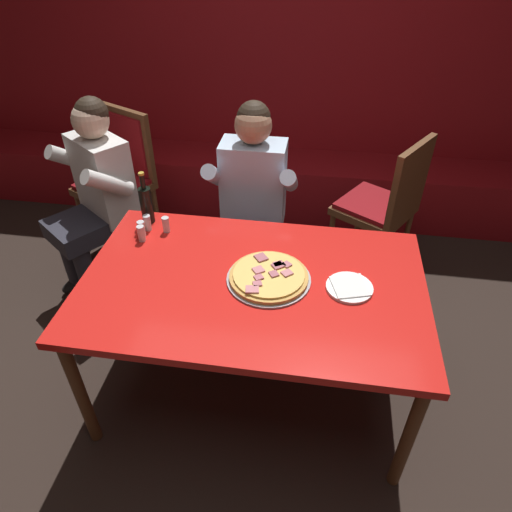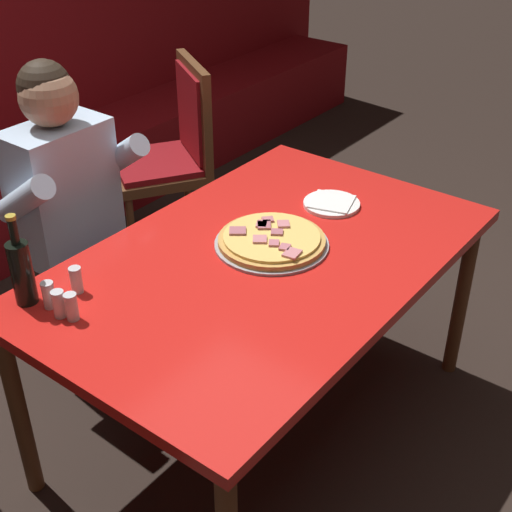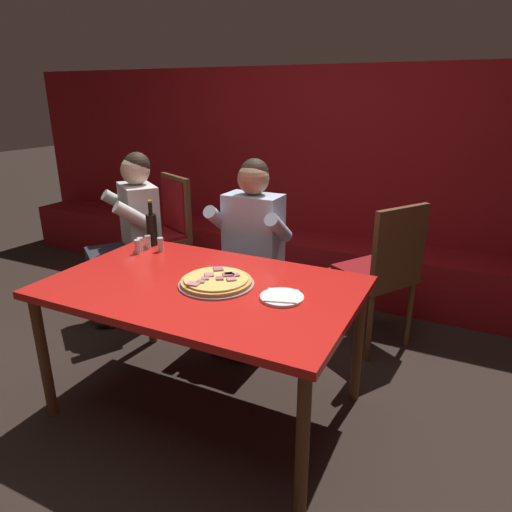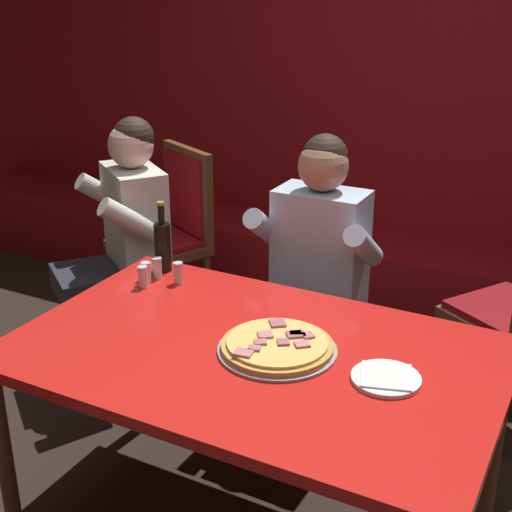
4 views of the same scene
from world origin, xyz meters
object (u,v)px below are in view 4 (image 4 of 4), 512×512
Objects in this scene: main_dining_table at (254,367)px; shaker_oregano at (143,278)px; shaker_parmesan at (146,274)px; diner_standing_companion at (120,238)px; shaker_red_pepper_flakes at (178,274)px; pizza at (277,346)px; beer_bottle at (163,245)px; shaker_black_pepper at (157,269)px; plate_white_paper at (386,378)px; dining_chair_by_booth at (171,227)px; diner_seated_blue_shirt at (312,272)px.

shaker_oregano reaches higher than main_dining_table.
shaker_parmesan is (-0.62, 0.27, 0.11)m from main_dining_table.
shaker_red_pepper_flakes is at bearing -33.10° from diner_standing_companion.
pizza is at bearing -30.51° from diner_standing_companion.
main_dining_table is at bearing -32.87° from diner_standing_companion.
diner_standing_companion is at bearing 146.80° from beer_bottle.
shaker_black_pepper is 0.63m from diner_standing_companion.
shaker_black_pepper is at bearing 163.29° from plate_white_paper.
dining_chair_by_booth is (-0.53, 0.93, -0.19)m from shaker_parmesan.
shaker_parmesan is 1.09m from dining_chair_by_booth.
shaker_red_pepper_flakes is at bearing -1.41° from shaker_black_pepper.
beer_bottle is at bearing 147.37° from main_dining_table.
diner_standing_companion reaches higher than dining_chair_by_booth.
beer_bottle is at bearing 106.71° from shaker_black_pepper.
pizza is 1.36m from diner_standing_companion.
main_dining_table is 18.26× the size of shaker_parmesan.
shaker_red_pepper_flakes is (0.12, -0.08, -0.07)m from beer_bottle.
shaker_parmesan is 0.04m from shaker_oregano.
shaker_black_pepper and shaker_red_pepper_flakes have the same top height.
shaker_red_pepper_flakes is 0.14m from shaker_oregano.
diner_standing_companion reaches higher than plate_white_paper.
beer_bottle is (-0.63, 0.40, 0.18)m from main_dining_table.
shaker_parmesan is at bearing -60.51° from dining_chair_by_booth.
diner_seated_blue_shirt is (-0.20, 0.74, -0.06)m from pizza.
pizza is at bearing -74.87° from diner_seated_blue_shirt.
beer_bottle is at bearing -57.10° from dining_chair_by_booth.
shaker_red_pepper_flakes is 0.71m from diner_standing_companion.
shaker_black_pepper is at bearing 91.29° from shaker_oregano.
dining_chair_by_booth reaches higher than shaker_parmesan.
pizza reaches higher than main_dining_table.
diner_seated_blue_shirt reaches higher than main_dining_table.
diner_standing_companion is (-0.49, 0.48, -0.08)m from shaker_oregano.
dining_chair_by_booth is (-1.15, 1.20, -0.08)m from main_dining_table.
shaker_red_pepper_flakes is 1.00× the size of shaker_parmesan.
dining_chair_by_booth is (-0.52, 0.80, -0.26)m from beer_bottle.
dining_chair_by_booth reaches higher than shaker_red_pepper_flakes.
shaker_parmesan is at bearing -84.80° from beer_bottle.
dining_chair_by_booth is (-1.58, 1.19, -0.16)m from plate_white_paper.
beer_bottle is 3.40× the size of shaker_parmesan.
pizza is 4.50× the size of shaker_oregano.
shaker_black_pepper is 1.00× the size of shaker_red_pepper_flakes.
shaker_black_pepper reaches higher than main_dining_table.
shaker_parmesan is 0.70m from diner_seated_blue_shirt.
shaker_red_pepper_flakes reaches higher than plate_white_paper.
beer_bottle reaches higher than dining_chair_by_booth.
diner_seated_blue_shirt is at bearing 105.13° from pizza.
main_dining_table is 0.70m from shaker_black_pepper.
diner_seated_blue_shirt is at bearing 42.14° from shaker_black_pepper.
diner_seated_blue_shirt reaches higher than shaker_black_pepper.
shaker_oregano is (-1.04, 0.21, 0.03)m from plate_white_paper.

